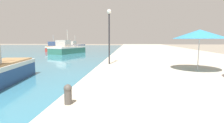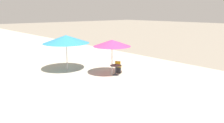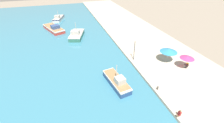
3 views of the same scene
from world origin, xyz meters
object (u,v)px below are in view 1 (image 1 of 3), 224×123
object	(u,v)px
fishing_boat_mid	(67,49)
cafe_umbrella_white	(200,34)
fishing_boat_far	(54,47)
lamppost	(109,27)
mooring_bollard	(68,94)
fishing_boat_distant	(75,46)

from	to	relation	value
fishing_boat_mid	cafe_umbrella_white	distance (m)	25.12
fishing_boat_far	lamppost	xyz separation A→B (m)	(15.80, -24.41, 2.84)
mooring_bollard	lamppost	distance (m)	9.81
fishing_boat_distant	lamppost	size ratio (longest dim) A/B	1.66
fishing_boat_distant	cafe_umbrella_white	world-z (taller)	fishing_boat_distant
fishing_boat_mid	lamppost	xyz separation A→B (m)	(9.71, -16.67, 2.72)
fishing_boat_mid	fishing_boat_distant	bearing A→B (deg)	121.88
cafe_umbrella_white	lamppost	distance (m)	6.84
fishing_boat_mid	cafe_umbrella_white	size ratio (longest dim) A/B	2.27
cafe_umbrella_white	mooring_bollard	world-z (taller)	cafe_umbrella_white
cafe_umbrella_white	fishing_boat_distant	bearing A→B (deg)	118.46
cafe_umbrella_white	lamppost	world-z (taller)	lamppost
fishing_boat_mid	fishing_boat_distant	world-z (taller)	fishing_boat_mid
fishing_boat_distant	fishing_boat_mid	bearing A→B (deg)	-58.46
fishing_boat_mid	cafe_umbrella_white	world-z (taller)	fishing_boat_mid
fishing_boat_mid	cafe_umbrella_white	xyz separation A→B (m)	(16.01, -19.24, 2.06)
fishing_boat_mid	fishing_boat_far	xyz separation A→B (m)	(-6.09, 7.74, -0.13)
fishing_boat_far	fishing_boat_distant	world-z (taller)	fishing_boat_distant
mooring_bollard	lamppost	bearing A→B (deg)	88.39
fishing_boat_far	cafe_umbrella_white	world-z (taller)	fishing_boat_far
fishing_boat_mid	mooring_bollard	world-z (taller)	fishing_boat_mid
mooring_bollard	fishing_boat_distant	bearing A→B (deg)	107.28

